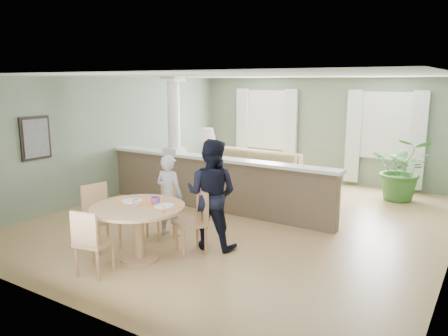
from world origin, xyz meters
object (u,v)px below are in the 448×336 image
Objects in this scene: dining_table at (139,217)px; man_person at (212,194)px; chair_far_boy at (164,209)px; chair_far_man at (195,219)px; child_person at (169,195)px; sofa at (246,171)px; houseplant at (403,169)px; chair_near at (90,240)px; chair_side at (99,214)px.

man_person is (0.61, 1.00, 0.21)m from dining_table.
chair_far_man reaches higher than chair_far_boy.
child_person is (0.05, 0.11, 0.21)m from chair_far_boy.
houseplant is (3.40, 0.97, 0.24)m from sofa.
man_person is (0.77, 1.76, 0.35)m from chair_near.
man_person is at bearing -125.60° from chair_near.
houseplant is at bearing 99.53° from chair_far_man.
houseplant is 6.15m from dining_table.
dining_table is 0.87m from chair_side.
houseplant reaches higher than child_person.
child_person is at bearing -15.31° from man_person.
sofa is 2.31× the size of dining_table.
chair_far_man is at bearing -67.91° from sofa.
chair_far_man is (-2.09, -4.87, -0.17)m from houseplant.
chair_side is at bearing 22.55° from man_person.
chair_side is at bearing -60.20° from chair_near.
dining_table is at bearing -56.80° from chair_far_boy.
child_person reaches higher than sofa.
dining_table is at bearing 47.38° from man_person.
houseplant is at bearing -125.48° from chair_near.
man_person is at bearing 104.60° from chair_far_man.
dining_table is at bearing -93.68° from chair_far_man.
chair_near is at bearing -79.72° from sofa.
houseplant is 0.81× the size of man_person.
chair_far_man is at bearing 60.75° from man_person.
man_person reaches higher than sofa.
child_person reaches higher than chair_side.
houseplant reaches higher than dining_table.
houseplant is 6.91m from chair_near.
houseplant is at bearing 64.91° from dining_table.
dining_table is 0.87m from chair_far_man.
chair_near is at bearing 92.24° from child_person.
sofa is 2.24× the size of houseplant.
chair_near is at bearing 55.20° from man_person.
chair_far_man is 1.03× the size of chair_near.
houseplant is 1.60× the size of chair_far_boy.
chair_far_boy is at bearing -122.64° from houseplant.
child_person is at bearing -122.83° from houseplant.
houseplant reaches higher than chair_near.
child_person is at bearing 105.72° from dining_table.
chair_side reaches higher than dining_table.
houseplant is at bearing -19.53° from chair_side.
child_person is (-0.30, 1.06, 0.04)m from dining_table.
chair_side is (-3.47, -5.55, -0.14)m from houseplant.
chair_far_man is (0.86, -0.26, 0.05)m from chair_far_boy.
dining_table is 1.46× the size of chair_near.
chair_far_boy is (-2.95, -4.61, -0.22)m from houseplant.
chair_side is 0.73× the size of child_person.
chair_far_man is 0.95× the size of chair_side.
sofa is 4.12m from chair_far_man.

